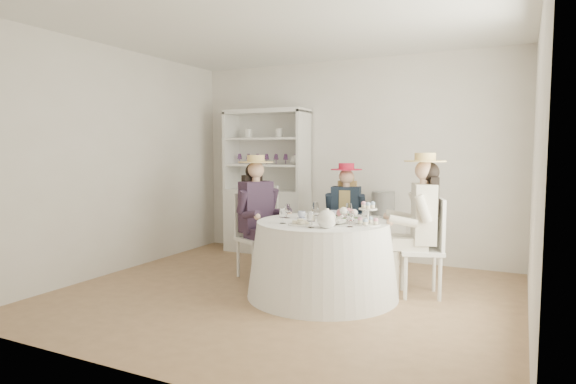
% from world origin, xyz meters
% --- Properties ---
extents(ground, '(4.50, 4.50, 0.00)m').
position_xyz_m(ground, '(0.00, 0.00, 0.00)').
color(ground, olive).
rests_on(ground, ground).
extents(ceiling, '(4.50, 4.50, 0.00)m').
position_xyz_m(ceiling, '(0.00, 0.00, 2.70)').
color(ceiling, white).
rests_on(ceiling, wall_back).
extents(wall_back, '(4.50, 0.00, 4.50)m').
position_xyz_m(wall_back, '(0.00, 2.00, 1.35)').
color(wall_back, silver).
rests_on(wall_back, ground).
extents(wall_front, '(4.50, 0.00, 4.50)m').
position_xyz_m(wall_front, '(0.00, -2.00, 1.35)').
color(wall_front, silver).
rests_on(wall_front, ground).
extents(wall_left, '(0.00, 4.50, 4.50)m').
position_xyz_m(wall_left, '(-2.25, 0.00, 1.35)').
color(wall_left, silver).
rests_on(wall_left, ground).
extents(wall_right, '(0.00, 4.50, 4.50)m').
position_xyz_m(wall_right, '(2.25, 0.00, 1.35)').
color(wall_right, silver).
rests_on(wall_right, ground).
extents(tea_table, '(1.53, 1.53, 0.76)m').
position_xyz_m(tea_table, '(0.36, 0.16, 0.38)').
color(tea_table, white).
rests_on(tea_table, ground).
extents(hutch, '(1.24, 0.52, 2.05)m').
position_xyz_m(hutch, '(-1.15, 1.77, 0.73)').
color(hutch, silver).
rests_on(hutch, ground).
extents(side_table, '(0.54, 0.54, 0.65)m').
position_xyz_m(side_table, '(0.55, 1.75, 0.32)').
color(side_table, silver).
rests_on(side_table, ground).
extents(hatbox, '(0.37, 0.37, 0.30)m').
position_xyz_m(hatbox, '(0.55, 1.75, 0.80)').
color(hatbox, black).
rests_on(hatbox, side_table).
extents(guest_left, '(0.60, 0.55, 1.42)m').
position_xyz_m(guest_left, '(-0.58, 0.47, 0.80)').
color(guest_left, silver).
rests_on(guest_left, ground).
extents(guest_mid, '(0.49, 0.51, 1.32)m').
position_xyz_m(guest_mid, '(0.26, 1.15, 0.75)').
color(guest_mid, silver).
rests_on(guest_mid, ground).
extents(guest_right, '(0.60, 0.55, 1.45)m').
position_xyz_m(guest_right, '(1.25, 0.59, 0.82)').
color(guest_right, silver).
rests_on(guest_right, ground).
extents(spare_chair, '(0.44, 0.44, 1.04)m').
position_xyz_m(spare_chair, '(-0.77, 1.09, 0.56)').
color(spare_chair, silver).
rests_on(spare_chair, ground).
extents(teacup_a, '(0.10, 0.10, 0.07)m').
position_xyz_m(teacup_a, '(0.09, 0.24, 0.80)').
color(teacup_a, white).
rests_on(teacup_a, tea_table).
extents(teacup_b, '(0.08, 0.08, 0.07)m').
position_xyz_m(teacup_b, '(0.36, 0.45, 0.80)').
color(teacup_b, white).
rests_on(teacup_b, tea_table).
extents(teacup_c, '(0.09, 0.09, 0.07)m').
position_xyz_m(teacup_c, '(0.57, 0.38, 0.80)').
color(teacup_c, white).
rests_on(teacup_c, tea_table).
extents(flower_bowl, '(0.26, 0.26, 0.05)m').
position_xyz_m(flower_bowl, '(0.56, 0.05, 0.79)').
color(flower_bowl, white).
rests_on(flower_bowl, tea_table).
extents(flower_arrangement, '(0.21, 0.21, 0.08)m').
position_xyz_m(flower_arrangement, '(0.60, 0.17, 0.86)').
color(flower_arrangement, '#CE6773').
rests_on(flower_arrangement, tea_table).
extents(table_teapot, '(0.25, 0.18, 0.19)m').
position_xyz_m(table_teapot, '(0.55, -0.21, 0.84)').
color(table_teapot, white).
rests_on(table_teapot, tea_table).
extents(sandwich_plate, '(0.24, 0.24, 0.05)m').
position_xyz_m(sandwich_plate, '(0.26, -0.15, 0.78)').
color(sandwich_plate, white).
rests_on(sandwich_plate, tea_table).
extents(cupcake_stand, '(0.23, 0.23, 0.22)m').
position_xyz_m(cupcake_stand, '(0.84, 0.11, 0.84)').
color(cupcake_stand, white).
rests_on(cupcake_stand, tea_table).
extents(stemware_set, '(0.90, 0.91, 0.15)m').
position_xyz_m(stemware_set, '(0.36, 0.16, 0.84)').
color(stemware_set, white).
rests_on(stemware_set, tea_table).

